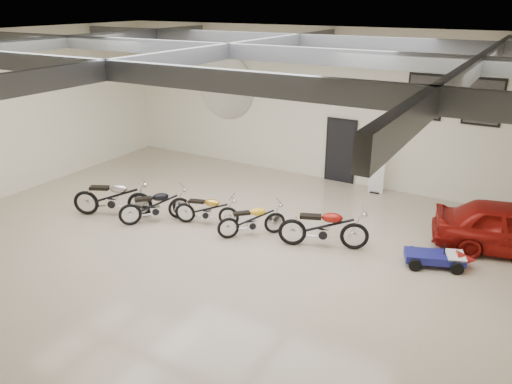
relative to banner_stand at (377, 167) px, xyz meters
The scene contains 17 objects.
floor 5.89m from the banner_stand, 109.13° to the right, with size 16.00×12.00×0.01m, color tan.
ceiling 7.13m from the banner_stand, 109.13° to the right, with size 16.00×12.00×0.01m, color gray.
back_wall 2.55m from the banner_stand, 165.32° to the left, with size 16.00×0.02×5.00m, color silver.
left_wall 11.45m from the banner_stand, 150.97° to the right, with size 0.02×12.00×5.00m, color silver.
ceiling_beams 6.99m from the banner_stand, 109.13° to the right, with size 15.80×11.80×0.32m, color #515358, non-canonical shape.
door 1.49m from the banner_stand, 162.28° to the left, with size 0.92×0.08×2.10m, color black.
logo_plaque 6.23m from the banner_stand, behind, with size 2.30×0.06×1.16m, color silver, non-canonical shape.
poster_left 2.51m from the banner_stand, 22.85° to the left, with size 1.05×0.08×1.35m, color black, non-canonical shape.
poster_mid 3.52m from the banner_stand, ahead, with size 1.05×0.08×1.35m, color black, non-canonical shape.
oil_sign 0.93m from the banner_stand, 91.05° to the left, with size 0.72×0.10×0.72m, color white, non-canonical shape.
banner_stand is the anchor object (origin of this frame).
motorcycle_silver 8.08m from the banner_stand, 137.12° to the right, with size 2.24×0.69×1.16m, color silver, non-canonical shape.
motorcycle_black 6.97m from the banner_stand, 131.35° to the right, with size 1.93×0.60×1.00m, color silver, non-canonical shape.
motorcycle_gold 5.70m from the banner_stand, 124.89° to the right, with size 1.78×0.55×0.93m, color silver, non-canonical shape.
motorcycle_yellow 5.00m from the banner_stand, 111.70° to the right, with size 1.79×0.55×0.93m, color silver, non-canonical shape.
motorcycle_red 4.31m from the banner_stand, 89.83° to the right, with size 2.18×0.68×1.13m, color silver, non-canonical shape.
go_kart 4.74m from the banner_stand, 54.36° to the right, with size 1.62×0.73×0.59m, color navy, non-canonical shape.
Camera 1 is at (6.07, -9.25, 5.80)m, focal length 35.00 mm.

